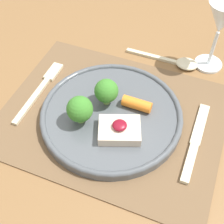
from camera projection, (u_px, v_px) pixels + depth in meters
name	position (u px, v px, depth m)	size (l,w,h in m)	color
dining_table	(112.00, 140.00, 0.72)	(1.43, 1.06, 0.77)	brown
placemat	(112.00, 116.00, 0.65)	(0.45, 0.36, 0.00)	brown
dinner_plate	(111.00, 114.00, 0.63)	(0.29, 0.29, 0.08)	#4C5156
fork	(42.00, 87.00, 0.70)	(0.02, 0.19, 0.01)	beige
knife	(194.00, 146.00, 0.60)	(0.02, 0.19, 0.01)	beige
spoon	(179.00, 62.00, 0.75)	(0.18, 0.04, 0.02)	beige
wine_glass_near	(221.00, 22.00, 0.66)	(0.07, 0.07, 0.17)	white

